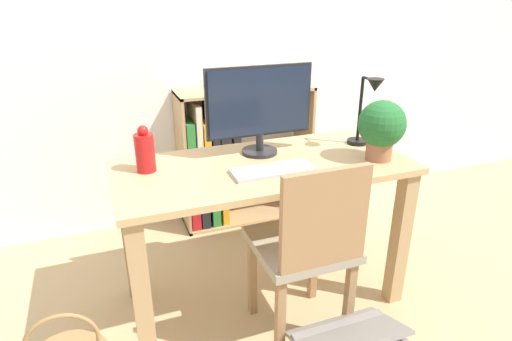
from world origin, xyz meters
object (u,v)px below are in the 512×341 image
vase (145,151)px  bookshelf (222,159)px  keyboard (273,170)px  chair (307,245)px  desk_lamp (368,106)px  potted_plant (382,127)px  monitor (260,105)px

vase → bookshelf: bearing=53.3°
keyboard → chair: 0.34m
desk_lamp → bookshelf: (-0.50, 0.80, -0.50)m
keyboard → potted_plant: bearing=-3.3°
monitor → chair: bearing=-85.1°
monitor → chair: size_ratio=0.59×
desk_lamp → monitor: bearing=168.5°
potted_plant → bookshelf: potted_plant is taller
monitor → potted_plant: size_ratio=1.86×
potted_plant → bookshelf: 1.16m
vase → chair: size_ratio=0.24×
keyboard → desk_lamp: 0.60m
monitor → keyboard: 0.33m
keyboard → vase: 0.55m
chair → desk_lamp: bearing=38.5°
vase → chair: bearing=-36.1°
bookshelf → desk_lamp: bearing=-58.0°
vase → desk_lamp: (1.05, -0.07, 0.12)m
keyboard → vase: vase is taller
potted_plant → monitor: bearing=150.8°
keyboard → bookshelf: 0.98m
desk_lamp → potted_plant: size_ratio=1.26×
monitor → vase: monitor is taller
keyboard → potted_plant: (0.51, -0.03, 0.15)m
vase → desk_lamp: desk_lamp is taller
vase → potted_plant: 1.05m
monitor → chair: monitor is taller
vase → bookshelf: (0.55, 0.73, -0.38)m
potted_plant → chair: 0.63m
monitor → chair: (0.04, -0.45, -0.49)m
desk_lamp → vase: bearing=176.2°
keyboard → chair: size_ratio=0.41×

